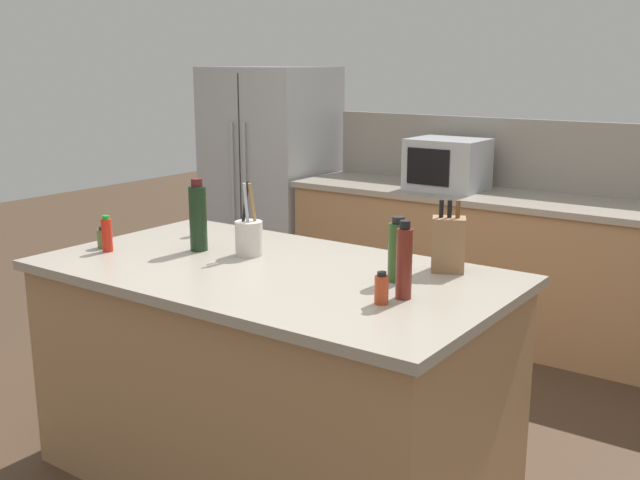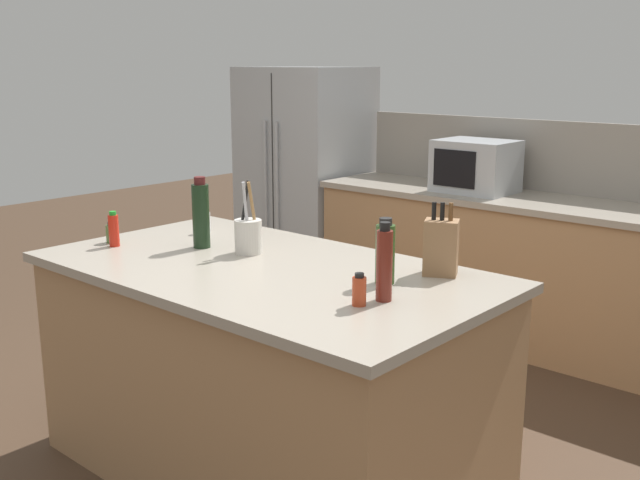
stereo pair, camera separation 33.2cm
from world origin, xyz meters
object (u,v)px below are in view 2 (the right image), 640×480
Objects in this scene: salt_shaker at (206,222)px; wine_bottle at (201,215)px; hot_sauce_bottle at (114,230)px; microwave at (476,166)px; spice_jar_oregano at (112,233)px; refrigerator at (305,179)px; knife_block at (441,247)px; spice_jar_paprika at (359,290)px; utensil_crock at (248,235)px; vinegar_bottle at (384,264)px; olive_oil_bottle at (385,253)px.

salt_shaker is 0.32m from wine_bottle.
microwave is at bearing 78.71° from hot_sauce_bottle.
refrigerator is at bearing 112.33° from spice_jar_oregano.
spice_jar_oregano is (-0.55, -2.37, -0.12)m from microwave.
knife_block is 1.28m from salt_shaker.
wine_bottle is at bearing 170.93° from knife_block.
refrigerator is 14.96× the size of spice_jar_paprika.
hot_sauce_bottle reaches higher than spice_jar_paprika.
microwave reaches higher than salt_shaker.
refrigerator reaches higher than knife_block.
utensil_crock reaches higher than spice_jar_oregano.
knife_block is 0.91× the size of utensil_crock.
vinegar_bottle reaches higher than hot_sauce_bottle.
spice_jar_paprika is 1.33m from salt_shaker.
refrigerator is at bearing 178.09° from microwave.
knife_block is 0.90× the size of wine_bottle.
refrigerator is 17.74× the size of spice_jar_oregano.
knife_block is 0.52m from spice_jar_paprika.
wine_bottle reaches higher than olive_oil_bottle.
wine_bottle is (1.38, -2.20, 0.23)m from refrigerator.
hot_sauce_bottle is (-1.37, -0.58, -0.04)m from knife_block.
refrigerator is at bearing 137.92° from olive_oil_bottle.
knife_block is 2.51× the size of spice_jar_paprika.
wine_bottle is (-0.24, -0.07, 0.07)m from utensil_crock.
knife_block is 2.49× the size of salt_shaker.
microwave reaches higher than spice_jar_oregano.
spice_jar_paprika is at bearing -17.01° from utensil_crock.
knife_block is 2.98× the size of spice_jar_oregano.
knife_block reaches higher than olive_oil_bottle.
spice_jar_paprika is at bearing -116.48° from knife_block.
spice_jar_oregano is at bearing 174.25° from knife_block.
microwave is 1.49× the size of wine_bottle.
spice_jar_paprika is (-0.00, -0.51, -0.06)m from knife_block.
microwave reaches higher than hot_sauce_bottle.
olive_oil_bottle is at bearing -5.83° from salt_shaker.
spice_jar_oregano is at bearing -178.86° from spice_jar_paprika.
knife_block is 1.54m from spice_jar_oregano.
salt_shaker is at bearing 77.69° from hot_sauce_bottle.
spice_jar_paprika is 1.38m from hot_sauce_bottle.
wine_bottle is at bearing -174.75° from olive_oil_bottle.
hot_sauce_bottle is at bearing -173.36° from vinegar_bottle.
salt_shaker is at bearing 167.26° from vinegar_bottle.
vinegar_bottle is at bearing -10.08° from utensil_crock.
knife_block is 1.03× the size of vinegar_bottle.
knife_block is (0.90, -1.82, -0.05)m from microwave.
spice_jar_oregano is at bearing -175.04° from vinegar_bottle.
hot_sauce_bottle is at bearing -102.31° from salt_shaker.
spice_jar_paprika is (-0.03, -0.10, -0.08)m from vinegar_bottle.
vinegar_bottle is 1.12× the size of olive_oil_bottle.
utensil_crock is 3.29× the size of spice_jar_oregano.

